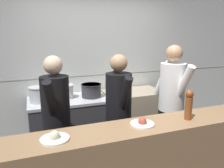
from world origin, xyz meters
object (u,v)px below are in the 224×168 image
at_px(sauce_pot, 65,91).
at_px(pepper_mill, 189,104).
at_px(chef_line, 171,99).
at_px(chefs_knife, 119,94).
at_px(chef_head_cook, 56,116).
at_px(stock_pot, 39,94).
at_px(plated_dish_main, 55,138).
at_px(mixing_bowl_steel, 126,90).
at_px(braising_pot, 91,90).
at_px(plated_dish_appetiser, 142,123).
at_px(chef_sous, 118,110).
at_px(oven_range, 70,125).

xyz_separation_m(sauce_pot, pepper_mill, (1.09, -1.54, 0.14)).
bearing_deg(chef_line, chefs_knife, 118.58).
bearing_deg(sauce_pot, chef_line, -32.27).
bearing_deg(chef_head_cook, sauce_pot, 93.38).
distance_m(stock_pot, plated_dish_main, 1.46).
distance_m(mixing_bowl_steel, chef_head_cook, 1.48).
bearing_deg(stock_pot, mixing_bowl_steel, 0.57).
bearing_deg(braising_pot, mixing_bowl_steel, 2.91).
bearing_deg(pepper_mill, sauce_pot, 125.40).
relative_size(chefs_knife, plated_dish_appetiser, 1.39).
bearing_deg(braising_pot, chefs_knife, -7.47).
bearing_deg(chef_line, plated_dish_appetiser, -147.99).
bearing_deg(plated_dish_main, stock_pot, 92.97).
distance_m(stock_pot, chef_sous, 1.25).
xyz_separation_m(oven_range, sauce_pot, (-0.04, 0.05, 0.55)).
bearing_deg(oven_range, chef_line, -31.58).
bearing_deg(chef_head_cook, chef_line, 17.96).
relative_size(pepper_mill, chef_head_cook, 0.20).
relative_size(stock_pot, chef_sous, 0.17).
distance_m(plated_dish_appetiser, chef_line, 1.03).
xyz_separation_m(chefs_knife, plated_dish_appetiser, (-0.30, -1.36, 0.08)).
xyz_separation_m(oven_range, plated_dish_main, (-0.36, -1.47, 0.53)).
bearing_deg(chef_sous, oven_range, 121.54).
height_order(sauce_pot, chef_line, chef_line).
bearing_deg(sauce_pot, mixing_bowl_steel, -2.54).
relative_size(oven_range, chef_head_cook, 0.75).
relative_size(stock_pot, sauce_pot, 1.03).
height_order(mixing_bowl_steel, plated_dish_appetiser, plated_dish_appetiser).
bearing_deg(chef_sous, chefs_knife, 67.61).
distance_m(braising_pot, plated_dish_appetiser, 1.43).
distance_m(oven_range, stock_pot, 0.71).
height_order(stock_pot, braising_pot, stock_pot).
height_order(chefs_knife, chef_head_cook, chef_head_cook).
height_order(oven_range, sauce_pot, sauce_pot).
xyz_separation_m(oven_range, braising_pot, (0.36, -0.03, 0.55)).
distance_m(stock_pot, plated_dish_appetiser, 1.73).
relative_size(pepper_mill, chef_line, 0.19).
distance_m(sauce_pot, plated_dish_main, 1.55).
distance_m(plated_dish_appetiser, chef_sous, 0.61).
height_order(braising_pot, plated_dish_main, braising_pot).
bearing_deg(sauce_pot, chef_sous, -58.52).
bearing_deg(chefs_knife, pepper_mill, -80.54).
relative_size(braising_pot, mixing_bowl_steel, 1.37).
height_order(sauce_pot, mixing_bowl_steel, sauce_pot).
relative_size(plated_dish_appetiser, chef_sous, 0.15).
relative_size(chef_head_cook, chef_line, 0.95).
height_order(braising_pot, plated_dish_appetiser, braising_pot).
xyz_separation_m(plated_dish_main, pepper_mill, (1.41, -0.02, 0.15)).
relative_size(oven_range, braising_pot, 3.71).
relative_size(chef_head_cook, chef_sous, 1.00).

